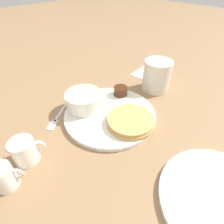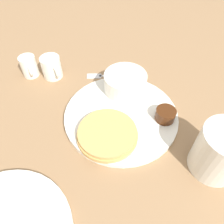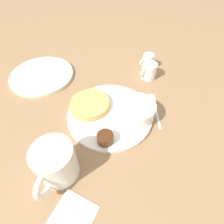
{
  "view_description": "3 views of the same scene",
  "coord_description": "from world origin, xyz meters",
  "px_view_note": "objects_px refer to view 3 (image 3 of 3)",
  "views": [
    {
      "loc": [
        -0.27,
        -0.28,
        0.34
      ],
      "look_at": [
        -0.0,
        -0.01,
        0.02
      ],
      "focal_mm": 28.0,
      "sensor_mm": 36.0,
      "label": 1
    },
    {
      "loc": [
        0.16,
        -0.29,
        0.4
      ],
      "look_at": [
        -0.01,
        -0.02,
        0.03
      ],
      "focal_mm": 35.0,
      "sensor_mm": 36.0,
      "label": 2
    },
    {
      "loc": [
        0.29,
        0.19,
        0.43
      ],
      "look_at": [
        0.01,
        0.01,
        0.03
      ],
      "focal_mm": 28.0,
      "sensor_mm": 36.0,
      "label": 3
    }
  ],
  "objects_px": {
    "plate": "(110,114)",
    "creamer_pitcher_near": "(149,71)",
    "coffee_mug": "(56,164)",
    "bowl": "(137,110)",
    "creamer_pitcher_far": "(148,61)",
    "fork": "(155,106)"
  },
  "relations": [
    {
      "from": "creamer_pitcher_near",
      "to": "plate",
      "type": "bearing_deg",
      "value": -5.56
    },
    {
      "from": "coffee_mug",
      "to": "fork",
      "type": "height_order",
      "value": "coffee_mug"
    },
    {
      "from": "plate",
      "to": "coffee_mug",
      "type": "relative_size",
      "value": 2.06
    },
    {
      "from": "fork",
      "to": "coffee_mug",
      "type": "bearing_deg",
      "value": -18.45
    },
    {
      "from": "creamer_pitcher_far",
      "to": "fork",
      "type": "distance_m",
      "value": 0.22
    },
    {
      "from": "bowl",
      "to": "fork",
      "type": "bearing_deg",
      "value": 158.77
    },
    {
      "from": "coffee_mug",
      "to": "plate",
      "type": "bearing_deg",
      "value": 178.41
    },
    {
      "from": "bowl",
      "to": "creamer_pitcher_far",
      "type": "relative_size",
      "value": 1.76
    },
    {
      "from": "plate",
      "to": "creamer_pitcher_near",
      "type": "bearing_deg",
      "value": 174.44
    },
    {
      "from": "creamer_pitcher_far",
      "to": "fork",
      "type": "xyz_separation_m",
      "value": [
        0.18,
        0.11,
        -0.03
      ]
    },
    {
      "from": "bowl",
      "to": "fork",
      "type": "xyz_separation_m",
      "value": [
        -0.08,
        0.03,
        -0.04
      ]
    },
    {
      "from": "bowl",
      "to": "coffee_mug",
      "type": "distance_m",
      "value": 0.27
    },
    {
      "from": "bowl",
      "to": "creamer_pitcher_far",
      "type": "distance_m",
      "value": 0.27
    },
    {
      "from": "bowl",
      "to": "coffee_mug",
      "type": "height_order",
      "value": "coffee_mug"
    },
    {
      "from": "bowl",
      "to": "creamer_pitcher_far",
      "type": "height_order",
      "value": "same"
    },
    {
      "from": "plate",
      "to": "bowl",
      "type": "relative_size",
      "value": 2.51
    },
    {
      "from": "bowl",
      "to": "creamer_pitcher_near",
      "type": "distance_m",
      "value": 0.21
    },
    {
      "from": "creamer_pitcher_near",
      "to": "coffee_mug",
      "type": "bearing_deg",
      "value": -3.66
    },
    {
      "from": "plate",
      "to": "creamer_pitcher_near",
      "type": "relative_size",
      "value": 3.58
    },
    {
      "from": "coffee_mug",
      "to": "creamer_pitcher_near",
      "type": "xyz_separation_m",
      "value": [
        -0.46,
        0.03,
        -0.02
      ]
    },
    {
      "from": "coffee_mug",
      "to": "creamer_pitcher_near",
      "type": "height_order",
      "value": "coffee_mug"
    },
    {
      "from": "coffee_mug",
      "to": "fork",
      "type": "distance_m",
      "value": 0.35
    }
  ]
}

